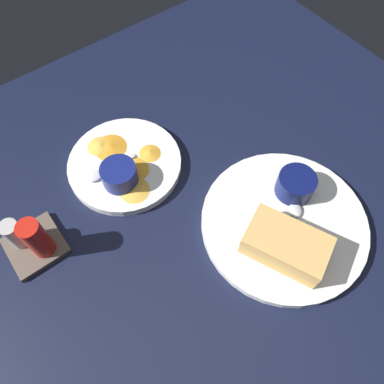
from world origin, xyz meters
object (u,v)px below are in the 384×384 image
plate_sandwich_main (284,223)px  plate_chips_companion (125,164)px  condiment_caddy (31,240)px  ramekin_dark_sauce (296,184)px  sandwich_half_near (286,245)px  spoon_by_gravy_ramekin (102,173)px  spoon_by_dark_ramekin (296,217)px  ramekin_light_gravy (119,174)px

plate_sandwich_main → plate_chips_companion: (27.35, 15.59, 0.00)cm
plate_chips_companion → condiment_caddy: 21.53cm
plate_chips_companion → ramekin_dark_sauce: bearing=-138.5°
sandwich_half_near → ramekin_dark_sauce: sandwich_half_near is taller
ramekin_dark_sauce → condiment_caddy: size_ratio=0.70×
plate_chips_companion → plate_sandwich_main: bearing=-150.3°
spoon_by_gravy_ramekin → sandwich_half_near: bearing=-152.5°
plate_chips_companion → spoon_by_dark_ramekin: bearing=-147.8°
ramekin_dark_sauce → spoon_by_gravy_ramekin: ramekin_dark_sauce is taller
ramekin_dark_sauce → plate_chips_companion: size_ratio=0.31×
ramekin_dark_sauce → ramekin_light_gravy: size_ratio=1.03×
plate_chips_companion → ramekin_light_gravy: (-3.23, 2.69, 2.93)cm
sandwich_half_near → spoon_by_gravy_ramekin: sandwich_half_near is taller
ramekin_dark_sauce → spoon_by_gravy_ramekin: size_ratio=0.68×
plate_sandwich_main → plate_chips_companion: bearing=29.7°
sandwich_half_near → ramekin_dark_sauce: 11.95cm
sandwich_half_near → plate_chips_companion: size_ratio=0.69×
ramekin_dark_sauce → plate_sandwich_main: bearing=123.3°
ramekin_dark_sauce → spoon_by_dark_ramekin: size_ratio=0.78×
ramekin_dark_sauce → spoon_by_dark_ramekin: bearing=140.7°
plate_sandwich_main → spoon_by_gravy_ramekin: size_ratio=2.92×
ramekin_light_gravy → condiment_caddy: (-2.08, 18.01, -0.33)cm
plate_sandwich_main → condiment_caddy: (22.04, 36.30, 2.61)cm
plate_sandwich_main → spoon_by_gravy_ramekin: bearing=36.4°
ramekin_dark_sauce → sandwich_half_near: bearing=127.4°
plate_sandwich_main → ramekin_light_gravy: (24.12, 18.29, 2.93)cm
ramekin_dark_sauce → spoon_by_dark_ramekin: ramekin_dark_sauce is taller
ramekin_dark_sauce → ramekin_light_gravy: (20.55, 23.72, -0.12)cm
plate_sandwich_main → plate_chips_companion: same height
spoon_by_dark_ramekin → ramekin_light_gravy: (24.73, 20.30, 1.77)cm
plate_sandwich_main → ramekin_light_gravy: 30.41cm
plate_sandwich_main → condiment_caddy: condiment_caddy is taller
sandwich_half_near → plate_sandwich_main: bearing=-47.7°
ramekin_light_gravy → plate_chips_companion: bearing=-39.8°
spoon_by_dark_ramekin → spoon_by_gravy_ramekin: same height
plate_sandwich_main → ramekin_light_gravy: size_ratio=4.47×
plate_chips_companion → ramekin_light_gravy: bearing=140.2°
spoon_by_dark_ramekin → ramekin_light_gravy: bearing=39.4°
plate_sandwich_main → ramekin_light_gravy: bearing=37.2°
plate_chips_companion → spoon_by_gravy_ramekin: 4.82cm
spoon_by_dark_ramekin → ramekin_light_gravy: ramekin_light_gravy is taller
ramekin_light_gravy → spoon_by_gravy_ramekin: size_ratio=0.65×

